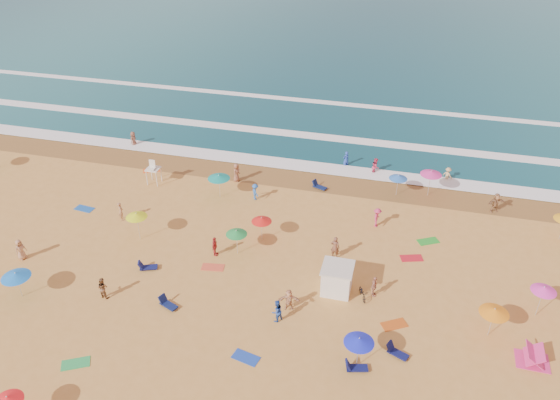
# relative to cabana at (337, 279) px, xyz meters

# --- Properties ---
(ground) EXTENTS (220.00, 220.00, 0.00)m
(ground) POSITION_rel_cabana_xyz_m (-5.44, 2.46, -1.00)
(ground) COLOR gold
(ground) RESTS_ON ground
(ocean) EXTENTS (220.00, 140.00, 0.18)m
(ocean) POSITION_rel_cabana_xyz_m (-5.44, 86.46, -1.00)
(ocean) COLOR #0C4756
(ocean) RESTS_ON ground
(wet_sand) EXTENTS (220.00, 220.00, 0.00)m
(wet_sand) POSITION_rel_cabana_xyz_m (-5.44, 14.96, -0.99)
(wet_sand) COLOR olive
(wet_sand) RESTS_ON ground
(surf_foam) EXTENTS (200.00, 18.70, 0.05)m
(surf_foam) POSITION_rel_cabana_xyz_m (-5.44, 23.78, -0.90)
(surf_foam) COLOR white
(surf_foam) RESTS_ON ground
(cabana) EXTENTS (2.00, 2.00, 2.00)m
(cabana) POSITION_rel_cabana_xyz_m (0.00, 0.00, 0.00)
(cabana) COLOR white
(cabana) RESTS_ON ground
(cabana_roof) EXTENTS (2.20, 2.20, 0.12)m
(cabana_roof) POSITION_rel_cabana_xyz_m (0.00, 0.00, 1.06)
(cabana_roof) COLOR silver
(cabana_roof) RESTS_ON cabana
(bicycle) EXTENTS (1.05, 1.60, 0.80)m
(bicycle) POSITION_rel_cabana_xyz_m (1.90, -0.30, -0.60)
(bicycle) COLOR black
(bicycle) RESTS_ON ground
(lifeguard_stand) EXTENTS (1.20, 1.20, 2.10)m
(lifeguard_stand) POSITION_rel_cabana_xyz_m (-19.20, 10.76, 0.05)
(lifeguard_stand) COLOR white
(lifeguard_stand) RESTS_ON ground
(beach_umbrellas) EXTENTS (60.67, 31.72, 0.80)m
(beach_umbrellas) POSITION_rel_cabana_xyz_m (-3.14, 3.54, 1.10)
(beach_umbrellas) COLOR orange
(beach_umbrellas) RESTS_ON ground
(loungers) EXTENTS (55.58, 21.36, 0.34)m
(loungers) POSITION_rel_cabana_xyz_m (-0.77, -0.14, -0.83)
(loungers) COLOR #0F174E
(loungers) RESTS_ON ground
(towels) EXTENTS (54.86, 25.10, 0.03)m
(towels) POSITION_rel_cabana_xyz_m (-6.85, 1.33, -0.98)
(towels) COLOR red
(towels) RESTS_ON ground
(beachgoers) EXTENTS (37.76, 24.16, 2.14)m
(beachgoers) POSITION_rel_cabana_xyz_m (-4.72, 7.83, -0.20)
(beachgoers) COLOR #A6744D
(beachgoers) RESTS_ON ground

